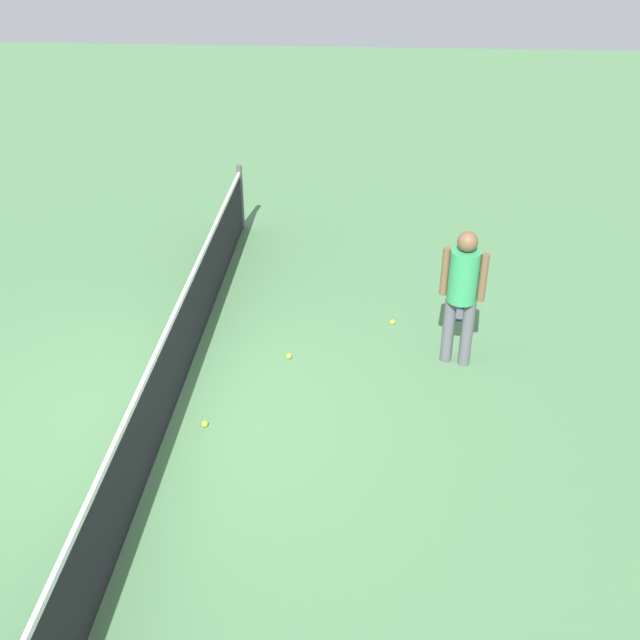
{
  "coord_description": "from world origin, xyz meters",
  "views": [
    {
      "loc": [
        -6.23,
        -2.04,
        5.06
      ],
      "look_at": [
        0.63,
        -1.58,
        0.9
      ],
      "focal_mm": 41.69,
      "sensor_mm": 36.0,
      "label": 1
    }
  ],
  "objects_px": {
    "player_near_side": "(462,288)",
    "tennis_ball_stray_left": "(393,322)",
    "tennis_ball_baseline": "(289,356)",
    "tennis_racket_near_player": "(460,313)",
    "tennis_ball_midcourt": "(205,424)",
    "tennis_ball_by_net": "(456,275)"
  },
  "relations": [
    {
      "from": "player_near_side",
      "to": "tennis_ball_midcourt",
      "type": "height_order",
      "value": "player_near_side"
    },
    {
      "from": "player_near_side",
      "to": "tennis_ball_by_net",
      "type": "bearing_deg",
      "value": -5.74
    },
    {
      "from": "tennis_ball_by_net",
      "to": "tennis_ball_midcourt",
      "type": "bearing_deg",
      "value": 140.4
    },
    {
      "from": "tennis_ball_midcourt",
      "to": "tennis_ball_stray_left",
      "type": "height_order",
      "value": "same"
    },
    {
      "from": "tennis_ball_baseline",
      "to": "tennis_ball_stray_left",
      "type": "xyz_separation_m",
      "value": [
        0.88,
        -1.27,
        0.0
      ]
    },
    {
      "from": "tennis_ball_baseline",
      "to": "tennis_ball_stray_left",
      "type": "height_order",
      "value": "same"
    },
    {
      "from": "player_near_side",
      "to": "tennis_racket_near_player",
      "type": "distance_m",
      "value": 1.51
    },
    {
      "from": "tennis_racket_near_player",
      "to": "tennis_ball_baseline",
      "type": "distance_m",
      "value": 2.48
    },
    {
      "from": "player_near_side",
      "to": "tennis_ball_baseline",
      "type": "xyz_separation_m",
      "value": [
        -0.07,
        2.0,
        -0.98
      ]
    },
    {
      "from": "tennis_racket_near_player",
      "to": "tennis_ball_by_net",
      "type": "height_order",
      "value": "tennis_ball_by_net"
    },
    {
      "from": "player_near_side",
      "to": "tennis_ball_stray_left",
      "type": "distance_m",
      "value": 1.46
    },
    {
      "from": "tennis_ball_stray_left",
      "to": "tennis_ball_by_net",
      "type": "bearing_deg",
      "value": -34.64
    },
    {
      "from": "tennis_racket_near_player",
      "to": "tennis_ball_stray_left",
      "type": "relative_size",
      "value": 9.12
    },
    {
      "from": "tennis_ball_midcourt",
      "to": "tennis_ball_stray_left",
      "type": "xyz_separation_m",
      "value": [
        2.23,
        -2.03,
        0.0
      ]
    },
    {
      "from": "player_near_side",
      "to": "tennis_racket_near_player",
      "type": "height_order",
      "value": "player_near_side"
    },
    {
      "from": "tennis_ball_by_net",
      "to": "tennis_ball_baseline",
      "type": "distance_m",
      "value": 3.16
    },
    {
      "from": "player_near_side",
      "to": "tennis_ball_stray_left",
      "type": "relative_size",
      "value": 25.76
    },
    {
      "from": "tennis_ball_stray_left",
      "to": "player_near_side",
      "type": "bearing_deg",
      "value": -137.96
    },
    {
      "from": "tennis_ball_midcourt",
      "to": "player_near_side",
      "type": "bearing_deg",
      "value": -62.82
    },
    {
      "from": "tennis_racket_near_player",
      "to": "tennis_ball_stray_left",
      "type": "height_order",
      "value": "tennis_ball_stray_left"
    },
    {
      "from": "player_near_side",
      "to": "tennis_ball_baseline",
      "type": "distance_m",
      "value": 2.22
    },
    {
      "from": "tennis_ball_by_net",
      "to": "player_near_side",
      "type": "bearing_deg",
      "value": 174.26
    }
  ]
}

